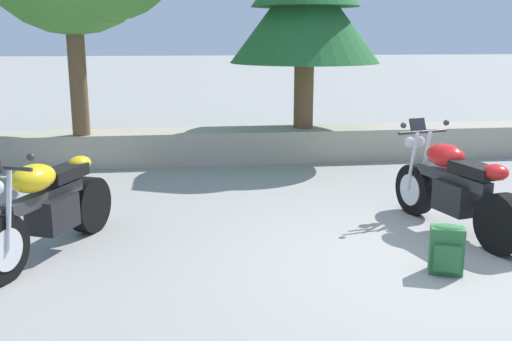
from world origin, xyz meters
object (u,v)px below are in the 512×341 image
object	(u,v)px
rider_backpack	(447,248)
pine_tree_mid_right	(305,1)
motorcycle_red_centre	(454,189)
motorcycle_yellow_near_left	(47,208)

from	to	relation	value
rider_backpack	pine_tree_mid_right	xyz separation A→B (m)	(-0.22, 5.29, 2.46)
rider_backpack	pine_tree_mid_right	world-z (taller)	pine_tree_mid_right
motorcycle_red_centre	motorcycle_yellow_near_left	bearing A→B (deg)	-177.69
motorcycle_red_centre	pine_tree_mid_right	size ratio (longest dim) A/B	0.62
motorcycle_yellow_near_left	pine_tree_mid_right	bearing A→B (deg)	51.16
rider_backpack	motorcycle_red_centre	bearing A→B (deg)	62.32
motorcycle_red_centre	rider_backpack	xyz separation A→B (m)	(-0.59, -1.13, -0.24)
rider_backpack	pine_tree_mid_right	size ratio (longest dim) A/B	0.14
motorcycle_yellow_near_left	rider_backpack	distance (m)	3.84
motorcycle_yellow_near_left	motorcycle_red_centre	bearing A→B (deg)	2.31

